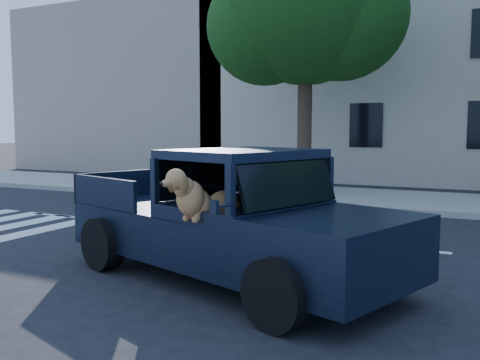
# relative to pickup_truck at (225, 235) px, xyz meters

# --- Properties ---
(ground) EXTENTS (120.00, 120.00, 0.00)m
(ground) POSITION_rel_pickup_truck_xyz_m (1.95, -0.42, -0.62)
(ground) COLOR black
(ground) RESTS_ON ground
(far_sidewalk) EXTENTS (60.00, 4.00, 0.15)m
(far_sidewalk) POSITION_rel_pickup_truck_xyz_m (1.95, 8.78, -0.54)
(far_sidewalk) COLOR gray
(far_sidewalk) RESTS_ON ground
(street_tree_left) EXTENTS (6.00, 5.20, 8.60)m
(street_tree_left) POSITION_rel_pickup_truck_xyz_m (-2.02, 9.20, 5.10)
(street_tree_left) COLOR #332619
(street_tree_left) RESTS_ON ground
(building_left) EXTENTS (12.00, 6.00, 8.00)m
(building_left) POSITION_rel_pickup_truck_xyz_m (-13.05, 16.08, 3.38)
(building_left) COLOR tan
(building_left) RESTS_ON ground
(pickup_truck) EXTENTS (5.45, 3.50, 1.82)m
(pickup_truck) POSITION_rel_pickup_truck_xyz_m (0.00, 0.00, 0.00)
(pickup_truck) COLOR black
(pickup_truck) RESTS_ON ground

